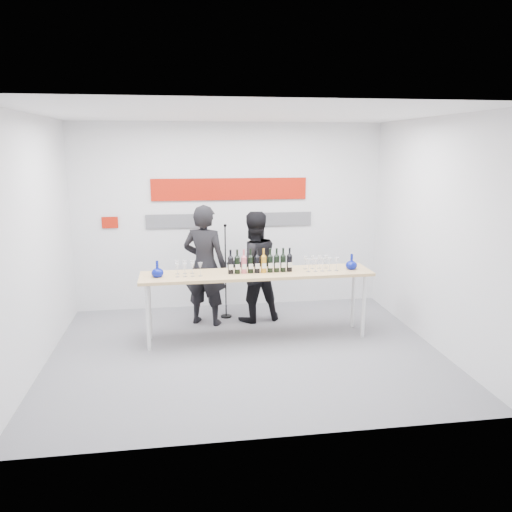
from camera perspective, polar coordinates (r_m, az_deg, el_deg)
The scene contains 12 objects.
ground at distance 6.64m, azimuth -1.16°, elevation -10.84°, with size 5.00×5.00×0.00m, color slate.
back_wall at distance 8.16m, azimuth -3.00°, elevation 4.51°, with size 5.00×0.04×3.00m, color silver.
signage at distance 8.09m, azimuth -3.39°, elevation 6.62°, with size 3.38×0.02×0.79m.
tasting_table at distance 6.81m, azimuth 0.12°, elevation -2.46°, with size 3.16×0.68×0.94m.
wine_bottles at distance 6.74m, azimuth 0.50°, elevation -0.54°, with size 0.89×0.09×0.33m.
decanter_left at distance 6.65m, azimuth -11.22°, elevation -1.46°, with size 0.16×0.16×0.21m, color #071282, non-canonical shape.
decanter_right at distance 7.07m, azimuth 10.86°, elevation -0.62°, with size 0.16×0.16×0.21m, color #071282, non-canonical shape.
glasses_left at distance 6.67m, azimuth -7.89°, elevation -1.44°, with size 0.37×0.23×0.18m.
glasses_right at distance 6.95m, azimuth 7.27°, elevation -0.85°, with size 0.47×0.23×0.18m.
presenter_left at distance 7.41m, azimuth -5.88°, elevation -1.07°, with size 0.66×0.43×1.80m, color black.
presenter_right at distance 7.53m, azimuth -0.32°, elevation -1.24°, with size 0.82×0.64×1.68m, color black.
mic_stand at distance 7.77m, azimuth -3.47°, elevation -3.82°, with size 0.17×0.17×1.48m.
Camera 1 is at (-0.76, -6.05, 2.62)m, focal length 35.00 mm.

